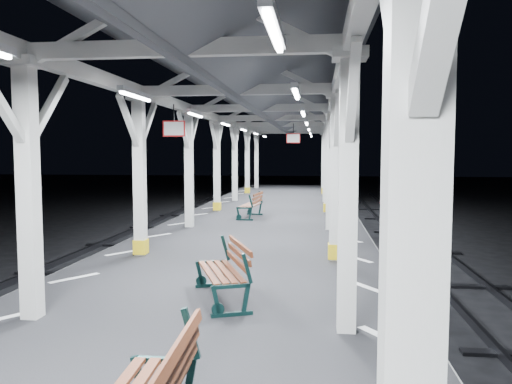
# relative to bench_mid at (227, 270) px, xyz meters

# --- Properties ---
(ground) EXTENTS (120.00, 120.00, 0.00)m
(ground) POSITION_rel_bench_mid_xyz_m (-0.36, 0.91, -1.45)
(ground) COLOR black
(ground) RESTS_ON ground
(platform) EXTENTS (6.00, 50.00, 1.00)m
(platform) POSITION_rel_bench_mid_xyz_m (-0.36, 0.91, -0.95)
(platform) COLOR black
(platform) RESTS_ON ground
(hazard_stripes_left) EXTENTS (1.00, 48.00, 0.01)m
(hazard_stripes_left) POSITION_rel_bench_mid_xyz_m (-2.81, 0.91, -0.44)
(hazard_stripes_left) COLOR silver
(hazard_stripes_left) RESTS_ON platform
(hazard_stripes_right) EXTENTS (1.00, 48.00, 0.01)m
(hazard_stripes_right) POSITION_rel_bench_mid_xyz_m (2.09, 0.91, -0.44)
(hazard_stripes_right) COLOR silver
(hazard_stripes_right) RESTS_ON platform
(canopy) EXTENTS (5.40, 49.00, 4.65)m
(canopy) POSITION_rel_bench_mid_xyz_m (-0.36, 0.89, 3.11)
(canopy) COLOR silver
(canopy) RESTS_ON platform
(bench_mid) EXTENTS (1.09, 1.64, 0.84)m
(bench_mid) POSITION_rel_bench_mid_xyz_m (0.00, 0.00, 0.00)
(bench_mid) COLOR black
(bench_mid) RESTS_ON platform
(bench_far) EXTENTS (0.71, 1.58, 0.83)m
(bench_far) POSITION_rel_bench_mid_xyz_m (-0.82, 9.18, -0.00)
(bench_far) COLOR black
(bench_far) RESTS_ON platform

